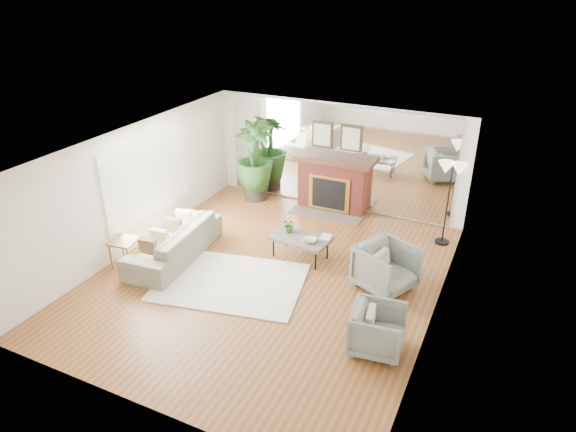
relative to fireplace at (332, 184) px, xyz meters
The scene contains 18 objects.
ground 3.33m from the fireplace, 90.00° to the right, with size 7.00×7.00×0.00m, color brown.
wall_left 4.46m from the fireplace, 132.54° to the right, with size 0.02×7.00×2.50m, color silver.
wall_right 4.46m from the fireplace, 47.46° to the right, with size 0.02×7.00×2.50m, color silver.
wall_back 0.63m from the fireplace, 90.00° to the left, with size 6.00×0.02×2.50m, color silver.
mirror_panel 0.63m from the fireplace, 90.00° to the left, with size 5.40×0.04×2.40m, color silver.
window_panel 4.17m from the fireplace, 135.99° to the right, with size 0.04×2.40×1.50m, color #B2E09E.
fireplace is the anchor object (origin of this frame).
area_rug 3.84m from the fireplace, 98.06° to the right, with size 2.61×1.87×0.03m, color silver.
coffee_table 2.40m from the fireplace, 83.92° to the right, with size 1.21×0.79×0.46m.
sofa 3.97m from the fireplace, 120.35° to the right, with size 2.37×0.93×0.69m, color #6E715A.
armchair_back 3.40m from the fireplace, 52.72° to the right, with size 0.90×0.92×0.84m, color slate.
armchair_front 4.99m from the fireplace, 61.22° to the right, with size 0.77×0.79×0.72m, color slate.
side_table 4.87m from the fireplace, 122.98° to the right, with size 0.55×0.55×0.56m.
potted_ficus 1.98m from the fireplace, behind, with size 1.05×1.05×1.96m.
floor_lamp 2.87m from the fireplace, 11.49° to the right, with size 0.58×0.32×1.77m.
tabletop_plant 2.28m from the fireplace, 90.76° to the right, with size 0.27×0.23×0.30m, color #2F5820.
fruit_bowl 2.52m from the fireplace, 78.84° to the right, with size 0.26×0.26×0.06m, color brown.
book 2.28m from the fireplace, 74.50° to the right, with size 0.20×0.28×0.02m, color brown.
Camera 1 is at (3.80, -7.19, 5.19)m, focal length 32.00 mm.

